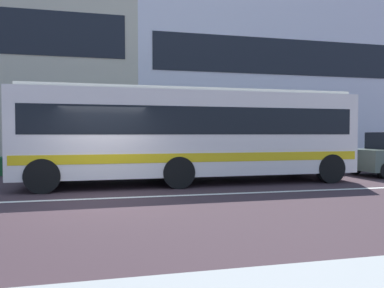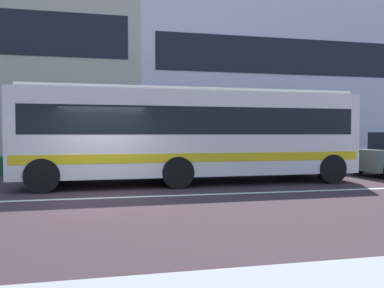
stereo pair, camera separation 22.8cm
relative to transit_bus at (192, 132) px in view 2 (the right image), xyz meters
The scene contains 6 objects.
ground_plane 4.16m from the transit_bus, 140.93° to the right, with size 160.00×160.00×0.00m, color #39292E.
lane_centre_line 4.16m from the transit_bus, 140.93° to the right, with size 60.00×0.16×0.01m, color silver.
hedge_row_far 6.08m from the transit_bus, 141.25° to the left, with size 21.75×1.10×0.72m, color #1A4C27.
apartment_block_left 18.10m from the transit_bus, 128.99° to the left, with size 18.91×9.93×12.78m.
apartment_block_right 16.92m from the transit_bus, 55.88° to the left, with size 21.53×9.93×11.64m.
transit_bus is the anchor object (origin of this frame).
Camera 2 is at (0.87, -8.85, 1.70)m, focal length 30.45 mm.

